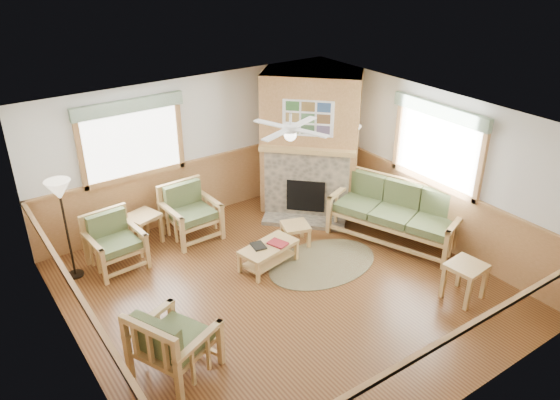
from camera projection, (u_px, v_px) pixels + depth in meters
floor at (285, 290)px, 8.45m from camera, size 6.00×6.00×0.01m
ceiling at (285, 123)px, 7.24m from camera, size 6.00×6.00×0.01m
wall_back at (191, 150)px, 10.04m from camera, size 6.00×0.02×2.70m
wall_front at (453, 324)px, 5.64m from camera, size 6.00×0.02×2.70m
wall_left at (74, 282)px, 6.31m from camera, size 0.02×6.00×2.70m
wall_right at (427, 166)px, 9.37m from camera, size 0.02×6.00×2.70m
wainscot at (285, 260)px, 8.20m from camera, size 6.00×6.00×1.10m
fireplace at (310, 143)px, 10.39m from camera, size 3.11×3.11×2.70m
window_back at (126, 97)px, 8.92m from camera, size 1.90×0.16×1.50m
window_right at (444, 102)px, 8.68m from camera, size 0.16×1.90×1.50m
ceiling_fan at (290, 116)px, 7.63m from camera, size 1.59×1.59×0.36m
sofa at (395, 214)px, 9.57m from camera, size 2.42×1.65×1.03m
armchair_back_left at (115, 243)px, 8.83m from camera, size 0.86×0.86×0.90m
armchair_back_right at (191, 213)px, 9.68m from camera, size 0.90×0.90×0.96m
armchair_left at (174, 340)px, 6.69m from camera, size 1.15×1.15×0.97m
coffee_table at (269, 256)px, 8.95m from camera, size 1.06×0.68×0.39m
end_table_chairs at (144, 229)px, 9.56m from camera, size 0.63×0.62×0.57m
end_table_sofa at (464, 281)px, 8.14m from camera, size 0.57×0.55×0.58m
footstool at (295, 234)px, 9.58m from camera, size 0.57×0.57×0.39m
braided_rug at (322, 263)px, 9.10m from camera, size 2.44×2.44×0.01m
floor_lamp_left at (67, 230)px, 8.41m from camera, size 0.50×0.50×1.68m
floor_lamp_right at (348, 170)px, 10.34m from camera, size 0.48×0.48×1.79m
book_red at (278, 243)px, 8.89m from camera, size 0.31×0.36×0.03m
book_dark at (258, 245)px, 8.82m from camera, size 0.24×0.30×0.03m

